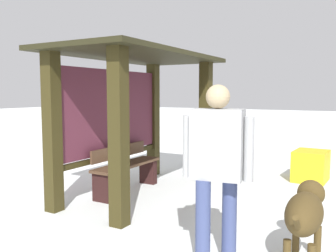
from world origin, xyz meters
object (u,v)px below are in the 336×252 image
(bus_shelter, at_px, (131,96))
(bench_left_inside, at_px, (126,169))
(dog, at_px, (305,211))
(grit_bin, at_px, (311,166))
(person_walking, at_px, (217,160))

(bus_shelter, height_order, bench_left_inside, bus_shelter)
(bus_shelter, distance_m, dog, 3.24)
(grit_bin, bearing_deg, bus_shelter, 133.39)
(person_walking, distance_m, grit_bin, 3.95)
(bus_shelter, bearing_deg, person_walking, -127.23)
(bench_left_inside, height_order, person_walking, person_walking)
(person_walking, bearing_deg, bus_shelter, 52.77)
(person_walking, bearing_deg, grit_bin, -4.27)
(bus_shelter, distance_m, grit_bin, 3.54)
(bus_shelter, relative_size, dog, 2.74)
(bench_left_inside, xyz_separation_m, grit_bin, (2.27, -2.52, -0.09))
(bus_shelter, xyz_separation_m, bench_left_inside, (0.00, 0.12, -1.19))
(bench_left_inside, height_order, grit_bin, bench_left_inside)
(bus_shelter, xyz_separation_m, person_walking, (-1.60, -2.11, -0.56))
(bus_shelter, xyz_separation_m, grit_bin, (2.27, -2.40, -1.28))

